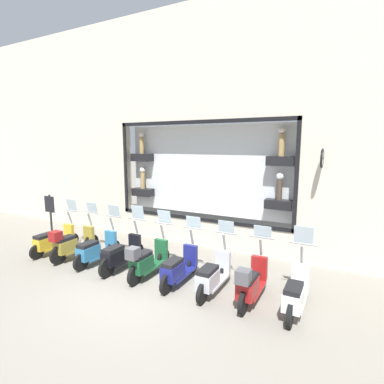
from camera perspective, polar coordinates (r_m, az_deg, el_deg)
ground_plane at (r=7.72m, az=-10.50°, el=-17.65°), size 120.00×120.00×0.00m
building_facade at (r=9.98m, az=1.90°, el=12.18°), size 1.18×36.00×7.80m
scooter_white_0 at (r=6.83m, az=19.08°, el=-17.76°), size 1.79×0.61×1.65m
scooter_red_1 at (r=6.92m, az=11.10°, el=-16.61°), size 1.80×0.61×1.54m
scooter_silver_2 at (r=7.27m, az=3.95°, el=-15.60°), size 1.79×0.60×1.55m
scooter_navy_3 at (r=7.65m, az=-2.61°, el=-14.25°), size 1.80×0.60×1.56m
scooter_green_4 at (r=8.06m, az=-8.67°, el=-12.70°), size 1.80×0.61×1.62m
scooter_black_5 at (r=8.66m, az=-13.46°, el=-11.49°), size 1.81×0.60×1.68m
scooter_teal_6 at (r=9.27m, az=-17.89°, el=-10.41°), size 1.80×0.61×1.61m
scooter_olive_7 at (r=9.87m, az=-21.96°, el=-9.07°), size 1.81×0.61×1.60m
scooter_yellow_8 at (r=10.62m, az=-25.02°, el=-8.40°), size 1.79×0.61×1.63m
shop_sign_post at (r=11.42m, az=-25.31°, el=-4.45°), size 0.36×0.45×1.75m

